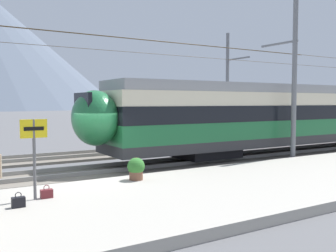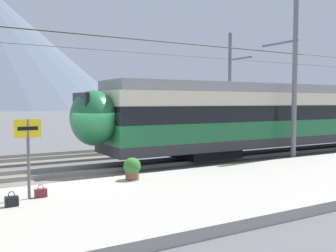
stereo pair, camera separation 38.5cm
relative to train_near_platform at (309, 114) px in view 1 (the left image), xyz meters
The scene contains 11 objects.
ground_plane 14.08m from the train_near_platform, behind, with size 400.00×400.00×0.00m, color #565659.
platform_slab 15.00m from the train_near_platform, 158.73° to the right, with size 120.00×6.10×0.29m, color #A39E93.
track_near 14.01m from the train_near_platform, behind, with size 120.00×3.00×0.28m.
track_far 14.78m from the train_near_platform, 161.16° to the left, with size 120.00×3.00×0.28m.
train_near_platform is the anchor object (origin of this frame).
catenary_mast_mid 4.67m from the train_near_platform, 153.10° to the right, with size 44.28×2.33×8.31m.
catenary_mast_far_side 6.94m from the train_near_platform, 93.81° to the left, with size 44.28×2.39×7.90m.
platform_sign 16.87m from the train_near_platform, 165.93° to the right, with size 0.70×0.08×2.17m.
handbag_beside_passenger 17.62m from the train_near_platform, 164.53° to the right, with size 0.32×0.18×0.39m.
handbag_near_sign 16.67m from the train_near_platform, 165.70° to the right, with size 0.32×0.18×0.37m.
potted_plant_platform_edge 13.34m from the train_near_platform, 166.08° to the right, with size 0.59×0.59×0.76m.
Camera 1 is at (-4.71, -13.32, 2.92)m, focal length 40.55 mm.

